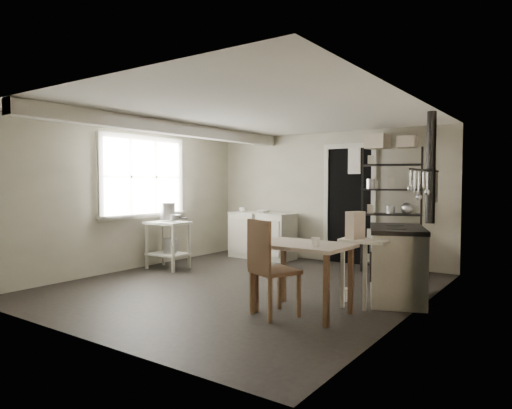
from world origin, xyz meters
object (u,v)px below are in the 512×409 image
Objects in this scene: shelf_rack at (391,211)px; stockpot at (167,211)px; work_table at (303,278)px; prep_table at (168,244)px; base_cabinets at (262,233)px; flour_sack at (400,258)px; chair at (275,270)px; stove at (397,263)px.

stockpot is at bearing -170.94° from shelf_rack.
stockpot is 0.27× the size of work_table.
stockpot is 3.62m from shelf_rack.
prep_table is at bearing -169.16° from shelf_rack.
stockpot is at bearing -112.52° from base_cabinets.
chair is at bearing -97.42° from flour_sack.
chair is at bearing -51.97° from base_cabinets.
base_cabinets is at bearing 162.21° from shelf_rack.
stove is 1.64m from flour_sack.
stockpot is at bearing 161.60° from work_table.
base_cabinets is 2.43× the size of flour_sack.
stove is at bearing 2.91° from prep_table.
base_cabinets is 3.41m from stove.
shelf_rack is at bearing 145.82° from flour_sack.
work_table is 2.73m from flour_sack.
flour_sack is (0.39, 2.98, -0.24)m from chair.
base_cabinets reaches higher than flour_sack.
work_table is (-0.64, -1.16, -0.06)m from stove.
base_cabinets is at bearing 179.88° from flour_sack.
work_table is at bearing -140.22° from stove.
stockpot reaches higher than stove.
stockpot is 3.36m from work_table.
base_cabinets is at bearing 149.85° from chair.
stockpot is 0.14× the size of shelf_rack.
chair is 3.01m from flour_sack.
stockpot is (-0.09, 0.08, 0.54)m from prep_table.
stockpot reaches higher than work_table.
chair reaches higher than prep_table.
prep_table is 3.20m from work_table.
stockpot reaches higher than flour_sack.
prep_table is at bearing -151.66° from flour_sack.
work_table is 1.87× the size of flour_sack.
stove is 2.09× the size of flour_sack.
chair is (2.86, -1.23, 0.08)m from prep_table.
flour_sack is at bearing 106.08° from chair.
stove is 1.32m from work_table.
stockpot is at bearing -153.35° from flour_sack.
shelf_rack is (3.04, 1.89, 0.55)m from prep_table.
chair is at bearing -23.20° from prep_table.
work_table is at bearing -17.60° from prep_table.
stove is at bearing -25.71° from base_cabinets.
base_cabinets is (0.67, 1.76, 0.06)m from prep_table.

